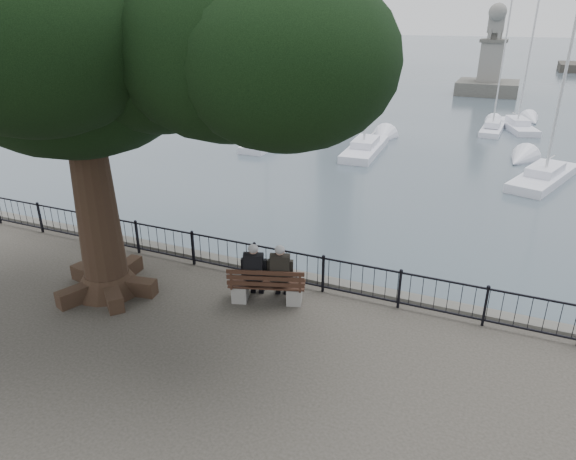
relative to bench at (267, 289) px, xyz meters
The scene contains 13 objects.
harbor 1.78m from the bench, 85.36° to the left, with size 260.00×260.00×1.20m.
railing 1.08m from the bench, 83.17° to the left, with size 22.06×0.06×1.00m.
bench is the anchor object (origin of this frame).
person_left 0.51m from the bench, behind, with size 0.63×0.88×1.61m.
person_right 0.53m from the bench, 36.13° to the left, with size 0.63×0.88×1.61m.
tree 6.97m from the bench, 162.58° to the right, with size 12.04×8.41×9.83m.
lion_monument 48.54m from the bench, 87.49° to the left, with size 6.00×6.00×8.85m.
sailboat_a 21.03m from the bench, 115.51° to the left, with size 1.60×5.51×9.63m.
sailboat_b 19.85m from the bench, 98.32° to the left, with size 2.04×6.29×13.01m.
sailboat_c 18.84m from the bench, 68.42° to the left, with size 3.54×6.32×12.99m.
sailboat_e 30.41m from the bench, 108.98° to the left, with size 1.66×4.87×10.28m.
sailboat_f 29.19m from the bench, 82.47° to the left, with size 1.53×4.78×9.89m.
sailboat_g 31.11m from the bench, 79.96° to the left, with size 3.20×5.77×10.29m.
Camera 1 is at (4.89, -8.74, 6.79)m, focal length 32.00 mm.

